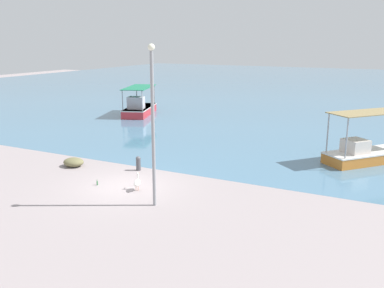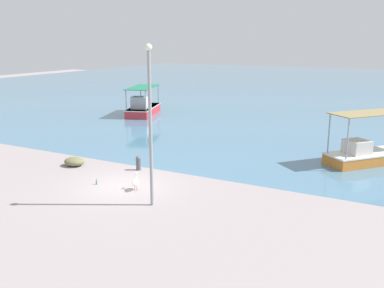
# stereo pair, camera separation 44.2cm
# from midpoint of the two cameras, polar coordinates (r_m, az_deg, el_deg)

# --- Properties ---
(ground) EXTENTS (120.00, 120.00, 0.00)m
(ground) POSITION_cam_midpoint_polar(r_m,az_deg,el_deg) (20.52, -9.53, -5.61)
(ground) COLOR gray
(harbor_water) EXTENTS (110.00, 90.00, 0.00)m
(harbor_water) POSITION_cam_midpoint_polar(r_m,az_deg,el_deg) (64.89, 16.59, 7.24)
(harbor_water) COLOR teal
(harbor_water) RESTS_ON ground
(fishing_boat_far_left) EXTENTS (5.15, 5.57, 2.87)m
(fishing_boat_far_left) POSITION_cam_midpoint_polar(r_m,az_deg,el_deg) (26.07, 22.26, -0.94)
(fishing_boat_far_left) COLOR orange
(fishing_boat_far_left) RESTS_ON harbor_water
(fishing_boat_outer) EXTENTS (3.63, 5.60, 2.54)m
(fishing_boat_outer) POSITION_cam_midpoint_polar(r_m,az_deg,el_deg) (39.53, -7.39, 4.78)
(fishing_boat_outer) COLOR #C12F37
(fishing_boat_outer) RESTS_ON harbor_water
(pelican) EXTENTS (0.45, 0.79, 0.80)m
(pelican) POSITION_cam_midpoint_polar(r_m,az_deg,el_deg) (19.80, -7.97, -5.12)
(pelican) COLOR #E0997A
(pelican) RESTS_ON ground
(lamp_post) EXTENTS (0.28, 0.28, 6.59)m
(lamp_post) POSITION_cam_midpoint_polar(r_m,az_deg,el_deg) (17.12, -5.98, 3.33)
(lamp_post) COLOR gray
(lamp_post) RESTS_ON ground
(mooring_bollard) EXTENTS (0.26, 0.26, 0.77)m
(mooring_bollard) POSITION_cam_midpoint_polar(r_m,az_deg,el_deg) (22.77, -7.72, -2.51)
(mooring_bollard) COLOR #47474C
(mooring_bollard) RESTS_ON ground
(net_pile) EXTENTS (1.15, 0.98, 0.47)m
(net_pile) POSITION_cam_midpoint_polar(r_m,az_deg,el_deg) (24.25, -16.02, -2.34)
(net_pile) COLOR #6E6945
(net_pile) RESTS_ON ground
(glass_bottle) EXTENTS (0.07, 0.07, 0.27)m
(glass_bottle) POSITION_cam_midpoint_polar(r_m,az_deg,el_deg) (20.94, -13.11, -5.08)
(glass_bottle) COLOR #3F7F4C
(glass_bottle) RESTS_ON ground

